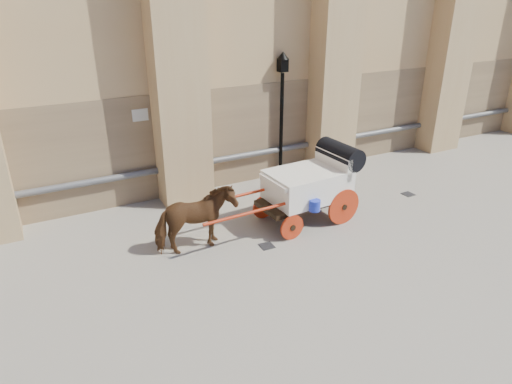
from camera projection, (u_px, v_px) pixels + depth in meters
ground at (279, 247)px, 10.71m from camera, size 90.00×90.00×0.00m
horse at (196, 220)px, 10.29m from camera, size 0.85×1.83×1.54m
carriage at (312, 182)px, 11.64m from camera, size 4.48×1.64×1.94m
street_lamp at (282, 113)px, 13.89m from camera, size 0.37×0.37×3.90m
drain_grate_near at (267, 246)px, 10.75m from camera, size 0.33×0.33×0.01m
drain_grate_far at (408, 194)px, 13.46m from camera, size 0.33×0.33×0.01m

